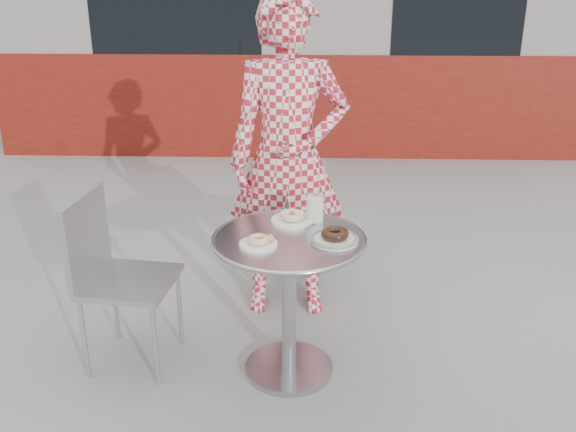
{
  "coord_description": "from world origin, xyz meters",
  "views": [
    {
      "loc": [
        0.05,
        -2.54,
        1.83
      ],
      "look_at": [
        -0.04,
        0.12,
        0.77
      ],
      "focal_mm": 40.0,
      "sensor_mm": 36.0,
      "label": 1
    }
  ],
  "objects_px": {
    "bistro_table": "(289,272)",
    "milk_cup": "(315,209)",
    "chair_left": "(130,313)",
    "seated_person": "(288,160)",
    "plate_far": "(292,218)",
    "plate_near": "(259,242)",
    "chair_far": "(290,241)",
    "plate_checker": "(335,237)"
  },
  "relations": [
    {
      "from": "bistro_table",
      "to": "plate_far",
      "type": "relative_size",
      "value": 3.54
    },
    {
      "from": "bistro_table",
      "to": "milk_cup",
      "type": "xyz_separation_m",
      "value": [
        0.11,
        0.19,
        0.23
      ]
    },
    {
      "from": "plate_far",
      "to": "seated_person",
      "type": "bearing_deg",
      "value": 94.1
    },
    {
      "from": "bistro_table",
      "to": "chair_left",
      "type": "distance_m",
      "value": 0.81
    },
    {
      "from": "chair_far",
      "to": "seated_person",
      "type": "bearing_deg",
      "value": 87.71
    },
    {
      "from": "plate_checker",
      "to": "milk_cup",
      "type": "height_order",
      "value": "milk_cup"
    },
    {
      "from": "seated_person",
      "to": "bistro_table",
      "type": "bearing_deg",
      "value": -91.13
    },
    {
      "from": "plate_far",
      "to": "plate_checker",
      "type": "xyz_separation_m",
      "value": [
        0.19,
        -0.21,
        -0.0
      ]
    },
    {
      "from": "plate_far",
      "to": "milk_cup",
      "type": "height_order",
      "value": "milk_cup"
    },
    {
      "from": "bistro_table",
      "to": "seated_person",
      "type": "xyz_separation_m",
      "value": [
        -0.02,
        0.64,
        0.33
      ]
    },
    {
      "from": "chair_far",
      "to": "chair_left",
      "type": "relative_size",
      "value": 0.97
    },
    {
      "from": "chair_left",
      "to": "plate_far",
      "type": "bearing_deg",
      "value": -74.18
    },
    {
      "from": "plate_near",
      "to": "plate_checker",
      "type": "relative_size",
      "value": 0.78
    },
    {
      "from": "bistro_table",
      "to": "plate_far",
      "type": "distance_m",
      "value": 0.26
    },
    {
      "from": "bistro_table",
      "to": "chair_left",
      "type": "xyz_separation_m",
      "value": [
        -0.76,
        0.07,
        -0.27
      ]
    },
    {
      "from": "plate_far",
      "to": "bistro_table",
      "type": "bearing_deg",
      "value": -93.0
    },
    {
      "from": "bistro_table",
      "to": "milk_cup",
      "type": "bearing_deg",
      "value": 59.34
    },
    {
      "from": "plate_near",
      "to": "chair_left",
      "type": "bearing_deg",
      "value": 166.22
    },
    {
      "from": "plate_far",
      "to": "plate_checker",
      "type": "height_order",
      "value": "plate_checker"
    },
    {
      "from": "chair_left",
      "to": "plate_far",
      "type": "xyz_separation_m",
      "value": [
        0.77,
        0.11,
        0.46
      ]
    },
    {
      "from": "bistro_table",
      "to": "seated_person",
      "type": "relative_size",
      "value": 0.41
    },
    {
      "from": "seated_person",
      "to": "chair_left",
      "type": "bearing_deg",
      "value": -145.44
    },
    {
      "from": "chair_far",
      "to": "seated_person",
      "type": "height_order",
      "value": "seated_person"
    },
    {
      "from": "seated_person",
      "to": "plate_far",
      "type": "height_order",
      "value": "seated_person"
    },
    {
      "from": "bistro_table",
      "to": "chair_far",
      "type": "height_order",
      "value": "chair_far"
    },
    {
      "from": "milk_cup",
      "to": "plate_near",
      "type": "bearing_deg",
      "value": -130.73
    },
    {
      "from": "bistro_table",
      "to": "chair_far",
      "type": "xyz_separation_m",
      "value": [
        -0.02,
        0.96,
        -0.28
      ]
    },
    {
      "from": "bistro_table",
      "to": "milk_cup",
      "type": "height_order",
      "value": "milk_cup"
    },
    {
      "from": "bistro_table",
      "to": "plate_checker",
      "type": "height_order",
      "value": "plate_checker"
    },
    {
      "from": "chair_left",
      "to": "milk_cup",
      "type": "height_order",
      "value": "chair_left"
    },
    {
      "from": "milk_cup",
      "to": "plate_far",
      "type": "bearing_deg",
      "value": -174.07
    },
    {
      "from": "plate_far",
      "to": "plate_near",
      "type": "bearing_deg",
      "value": -116.88
    },
    {
      "from": "seated_person",
      "to": "plate_near",
      "type": "bearing_deg",
      "value": -101.24
    },
    {
      "from": "plate_checker",
      "to": "milk_cup",
      "type": "xyz_separation_m",
      "value": [
        -0.09,
        0.22,
        0.05
      ]
    },
    {
      "from": "plate_near",
      "to": "milk_cup",
      "type": "height_order",
      "value": "milk_cup"
    },
    {
      "from": "seated_person",
      "to": "plate_far",
      "type": "xyz_separation_m",
      "value": [
        0.03,
        -0.46,
        -0.14
      ]
    },
    {
      "from": "bistro_table",
      "to": "plate_checker",
      "type": "relative_size",
      "value": 3.33
    },
    {
      "from": "seated_person",
      "to": "milk_cup",
      "type": "xyz_separation_m",
      "value": [
        0.14,
        -0.45,
        -0.1
      ]
    },
    {
      "from": "chair_far",
      "to": "plate_far",
      "type": "height_order",
      "value": "chair_far"
    },
    {
      "from": "seated_person",
      "to": "milk_cup",
      "type": "height_order",
      "value": "seated_person"
    },
    {
      "from": "plate_near",
      "to": "plate_checker",
      "type": "height_order",
      "value": "plate_checker"
    },
    {
      "from": "bistro_table",
      "to": "seated_person",
      "type": "bearing_deg",
      "value": 92.1
    }
  ]
}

